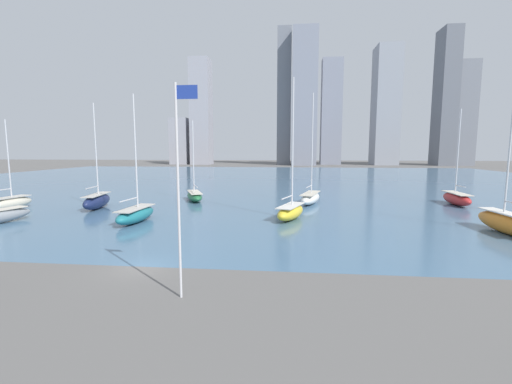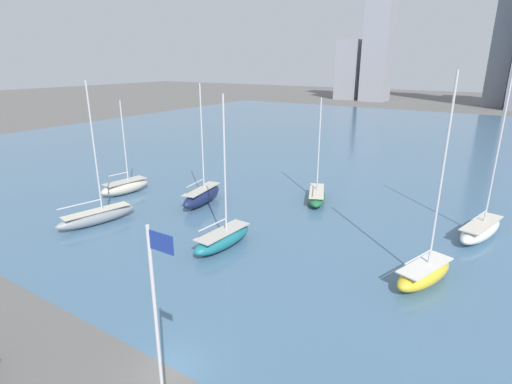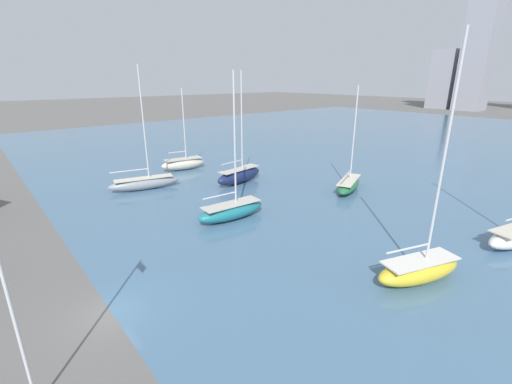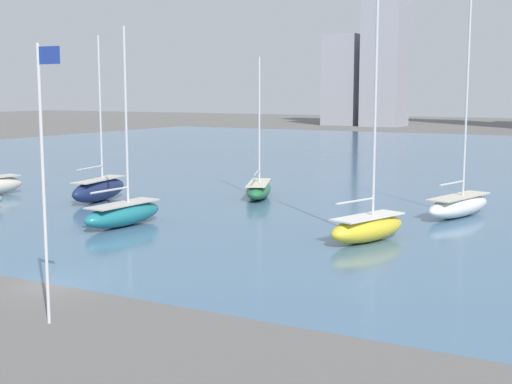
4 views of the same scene
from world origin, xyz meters
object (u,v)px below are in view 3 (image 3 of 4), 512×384
sailboat_gray (144,182)px  sailboat_green (349,184)px  sailboat_cream (183,163)px  sailboat_yellow (419,268)px  flag_pole (4,281)px  sailboat_teal (231,210)px  sailboat_navy (239,175)px

sailboat_gray → sailboat_green: sailboat_gray is taller
sailboat_cream → sailboat_yellow: sailboat_yellow is taller
flag_pole → sailboat_green: sailboat_green is taller
flag_pole → sailboat_green: (-9.45, 35.72, -5.45)m
sailboat_gray → sailboat_cream: sailboat_gray is taller
sailboat_cream → sailboat_green: bearing=33.2°
flag_pole → sailboat_teal: 22.70m
sailboat_cream → sailboat_yellow: (38.39, -2.57, 0.05)m
sailboat_gray → sailboat_yellow: size_ratio=0.92×
sailboat_navy → sailboat_green: size_ratio=1.14×
sailboat_green → sailboat_navy: bearing=-166.5°
sailboat_navy → sailboat_gray: bearing=-125.4°
sailboat_teal → sailboat_gray: size_ratio=0.94×
flag_pole → sailboat_teal: sailboat_teal is taller
sailboat_teal → sailboat_green: size_ratio=1.12×
sailboat_gray → sailboat_green: (17.10, 19.65, -0.09)m
sailboat_teal → sailboat_cream: 21.76m
flag_pole → sailboat_navy: size_ratio=0.80×
sailboat_teal → sailboat_navy: (-9.52, 8.29, 0.16)m
sailboat_cream → sailboat_yellow: 38.48m
flag_pole → sailboat_gray: 31.49m
sailboat_yellow → sailboat_green: sailboat_yellow is taller
sailboat_cream → sailboat_green: 25.39m
sailboat_yellow → sailboat_teal: bearing=-150.5°
sailboat_gray → sailboat_cream: (-5.85, 8.77, 0.04)m
flag_pole → sailboat_yellow: size_ratio=0.71×
sailboat_gray → sailboat_cream: size_ratio=1.24×
sailboat_cream → sailboat_yellow: bearing=4.0°
sailboat_teal → sailboat_yellow: sailboat_yellow is taller
sailboat_teal → sailboat_cream: (-20.92, 6.00, 0.01)m
sailboat_gray → sailboat_yellow: bearing=23.8°
sailboat_yellow → sailboat_cream: bearing=-165.5°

